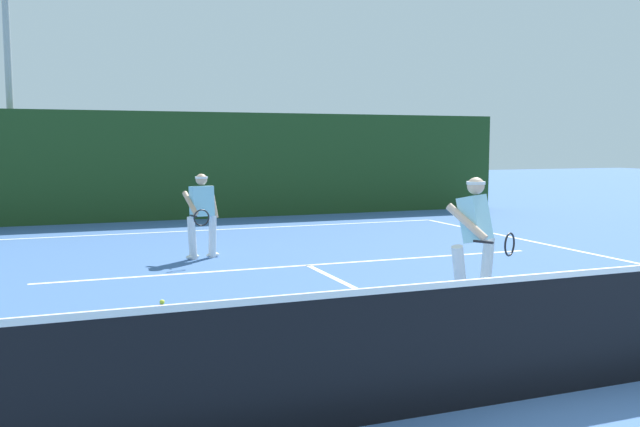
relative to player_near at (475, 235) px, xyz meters
name	(u,v)px	position (x,y,z in m)	size (l,w,h in m)	color
ground_plane	(568,392)	(-1.05, -2.98, -0.91)	(80.00, 80.00, 0.00)	#3D6198
court_line_baseline_far	(233,229)	(-1.05, 8.73, -0.91)	(10.85, 0.10, 0.01)	white
court_line_service	(308,265)	(-1.05, 3.43, -0.91)	(8.85, 0.10, 0.01)	white
court_line_centre	(394,307)	(-1.05, 0.22, -0.91)	(0.10, 6.40, 0.01)	white
tennis_net	(570,331)	(-1.05, -2.98, -0.38)	(11.89, 0.09, 1.05)	#1E4723
player_near	(475,235)	(0.00, 0.00, 0.00)	(1.02, 1.08, 1.66)	silver
player_far	(202,212)	(-2.59, 4.78, -0.07)	(0.67, 0.90, 1.54)	silver
tennis_ball	(162,302)	(-3.79, 1.43, -0.88)	(0.07, 0.07, 0.07)	#D1E033
back_fence_windscreen	(211,166)	(-1.05, 11.25, 0.55)	(18.09, 0.12, 2.93)	#1F3F1B
light_pole	(7,36)	(-6.08, 12.16, 3.90)	(0.55, 0.44, 7.91)	#9EA39E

